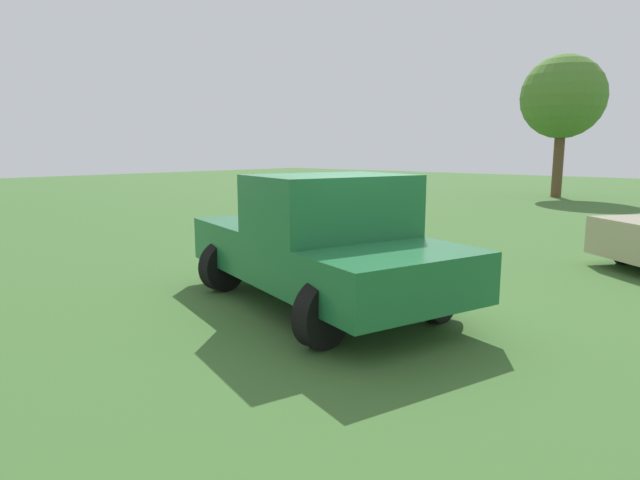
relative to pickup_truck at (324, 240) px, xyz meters
name	(u,v)px	position (x,y,z in m)	size (l,w,h in m)	color
ground_plane	(342,308)	(0.07, -0.25, -0.92)	(80.00, 80.00, 0.00)	#3D662D
pickup_truck	(324,240)	(0.00, 0.00, 0.00)	(3.17, 4.80, 1.79)	black
tree_side	(563,98)	(19.79, 3.44, 3.43)	(3.60, 3.60, 6.19)	brown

